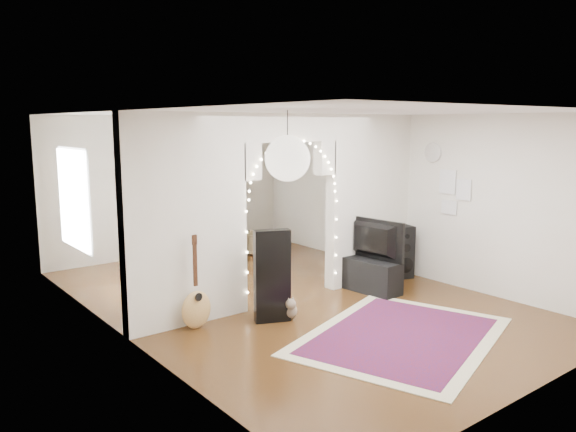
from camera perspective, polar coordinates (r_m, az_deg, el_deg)
floor at (r=8.38m, az=0.08°, el=-8.37°), size 7.50×7.50×0.00m
ceiling at (r=7.99m, az=0.09°, el=10.41°), size 5.00×7.50×0.02m
wall_back at (r=11.24m, az=-11.82°, el=3.01°), size 5.00×0.02×2.70m
wall_front at (r=5.67m, az=24.24°, el=-3.72°), size 5.00×0.02×2.70m
wall_left at (r=6.84m, az=-16.62°, el=-1.16°), size 0.02×7.50×2.70m
wall_right at (r=9.80m, az=11.66°, el=2.11°), size 0.02×7.50×2.70m
divider_wall at (r=8.07m, az=0.08°, el=1.31°), size 5.00×0.20×2.70m
fairy_lights at (r=7.95m, az=0.66°, el=2.10°), size 1.64×0.04×1.60m
window at (r=8.51m, az=-20.95°, el=1.63°), size 0.04×1.20×1.40m
wall_clock at (r=9.35m, az=14.55°, el=6.28°), size 0.03×0.31×0.31m
picture_frames at (r=9.16m, az=16.38°, el=2.37°), size 0.02×0.50×0.70m
paper_lantern at (r=4.93m, az=-0.06°, el=5.84°), size 0.40×0.40×0.40m
ceiling_fan at (r=9.64m, az=-7.36°, el=8.37°), size 1.10×1.10×0.30m
area_rug at (r=7.10m, az=11.47°, el=-11.83°), size 3.22×2.80×0.02m
guitar_case at (r=7.29m, az=-1.61°, el=-6.12°), size 0.49×0.32×1.22m
acoustic_guitar at (r=7.17m, az=-9.34°, el=-7.87°), size 0.43×0.22×1.02m
tabby_cat at (r=7.51m, az=-0.03°, el=-9.41°), size 0.31×0.50×0.33m
floor_speaker at (r=9.57m, az=11.46°, el=-3.61°), size 0.41×0.38×0.88m
media_console at (r=8.77m, az=8.26°, el=-5.98°), size 0.48×1.03×0.50m
tv at (r=8.64m, az=8.35°, el=-2.39°), size 0.23×1.08×0.62m
bookcase at (r=11.18m, az=-8.49°, el=0.08°), size 1.52×0.48×1.54m
dining_table at (r=10.25m, az=-11.01°, el=-1.34°), size 1.30×0.96×0.76m
flower_vase at (r=10.22m, az=-11.04°, el=-0.41°), size 0.21×0.21×0.19m
dining_chair_left at (r=9.54m, az=-10.90°, el=-4.90°), size 0.56×0.57×0.46m
dining_chair_right at (r=11.11m, az=-3.52°, el=-2.76°), size 0.61×0.62×0.45m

